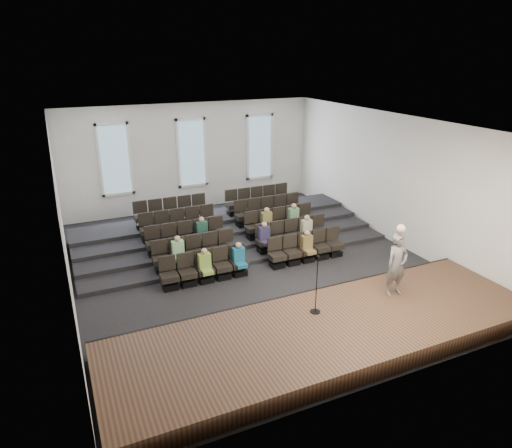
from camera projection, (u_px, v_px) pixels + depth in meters
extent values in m
plane|color=black|center=(252.00, 264.00, 16.39)|extent=(14.00, 14.00, 0.00)
cube|color=white|center=(251.00, 123.00, 14.62)|extent=(12.00, 14.00, 0.02)
cube|color=white|center=(192.00, 157.00, 21.49)|extent=(12.00, 0.04, 5.00)
cube|color=white|center=(386.00, 289.00, 9.52)|extent=(12.00, 0.04, 5.00)
cube|color=white|center=(61.00, 223.00, 13.20)|extent=(0.04, 14.00, 5.00)
cube|color=white|center=(392.00, 179.00, 17.81)|extent=(0.04, 14.00, 5.00)
cube|color=#513822|center=(330.00, 333.00, 11.95)|extent=(11.80, 3.60, 0.50)
cube|color=black|center=(297.00, 301.00, 13.46)|extent=(11.80, 0.06, 0.52)
cube|color=black|center=(228.00, 239.00, 18.35)|extent=(11.80, 4.80, 0.15)
cube|color=black|center=(224.00, 233.00, 18.77)|extent=(11.80, 3.75, 0.30)
cube|color=black|center=(219.00, 227.00, 19.19)|extent=(11.80, 2.70, 0.45)
cube|color=black|center=(215.00, 222.00, 19.61)|extent=(11.80, 1.65, 0.60)
cube|color=black|center=(170.00, 286.00, 14.64)|extent=(0.47, 0.43, 0.20)
cube|color=black|center=(169.00, 277.00, 14.53)|extent=(0.55, 0.50, 0.19)
cube|color=black|center=(167.00, 263.00, 14.57)|extent=(0.55, 0.08, 0.50)
cube|color=black|center=(188.00, 282.00, 14.87)|extent=(0.47, 0.43, 0.20)
cube|color=black|center=(188.00, 274.00, 14.76)|extent=(0.55, 0.50, 0.19)
cube|color=black|center=(185.00, 260.00, 14.80)|extent=(0.55, 0.08, 0.50)
cube|color=black|center=(206.00, 279.00, 15.10)|extent=(0.47, 0.43, 0.20)
cube|color=black|center=(205.00, 270.00, 15.00)|extent=(0.55, 0.50, 0.19)
cube|color=black|center=(203.00, 257.00, 15.03)|extent=(0.55, 0.08, 0.50)
cube|color=black|center=(223.00, 275.00, 15.34)|extent=(0.47, 0.43, 0.20)
cube|color=black|center=(222.00, 267.00, 15.23)|extent=(0.55, 0.50, 0.19)
cube|color=black|center=(220.00, 253.00, 15.26)|extent=(0.55, 0.08, 0.50)
cube|color=black|center=(239.00, 272.00, 15.57)|extent=(0.47, 0.43, 0.20)
cube|color=black|center=(239.00, 264.00, 15.46)|extent=(0.55, 0.50, 0.19)
cube|color=black|center=(237.00, 250.00, 15.49)|extent=(0.55, 0.08, 0.50)
cube|color=black|center=(277.00, 264.00, 16.12)|extent=(0.47, 0.43, 0.20)
cube|color=black|center=(277.00, 256.00, 16.01)|extent=(0.55, 0.50, 0.19)
cube|color=black|center=(275.00, 244.00, 16.05)|extent=(0.55, 0.08, 0.50)
cube|color=black|center=(292.00, 261.00, 16.35)|extent=(0.47, 0.43, 0.20)
cube|color=black|center=(292.00, 254.00, 16.24)|extent=(0.55, 0.50, 0.19)
cube|color=black|center=(290.00, 241.00, 16.28)|extent=(0.55, 0.08, 0.50)
cube|color=black|center=(306.00, 258.00, 16.58)|extent=(0.47, 0.43, 0.20)
cube|color=black|center=(307.00, 251.00, 16.47)|extent=(0.55, 0.50, 0.19)
cube|color=black|center=(304.00, 238.00, 16.51)|extent=(0.55, 0.08, 0.50)
cube|color=black|center=(321.00, 256.00, 16.81)|extent=(0.47, 0.43, 0.20)
cube|color=black|center=(321.00, 248.00, 16.70)|extent=(0.55, 0.50, 0.19)
cube|color=black|center=(319.00, 236.00, 16.74)|extent=(0.55, 0.08, 0.50)
cube|color=black|center=(334.00, 253.00, 17.04)|extent=(0.47, 0.43, 0.20)
cube|color=black|center=(335.00, 245.00, 16.93)|extent=(0.55, 0.50, 0.19)
cube|color=black|center=(332.00, 233.00, 16.97)|extent=(0.55, 0.08, 0.50)
cube|color=black|center=(162.00, 268.00, 15.49)|extent=(0.47, 0.43, 0.20)
cube|color=black|center=(161.00, 260.00, 15.38)|extent=(0.55, 0.50, 0.19)
cube|color=black|center=(159.00, 247.00, 15.41)|extent=(0.55, 0.08, 0.50)
cube|color=black|center=(179.00, 265.00, 15.72)|extent=(0.47, 0.43, 0.20)
cube|color=black|center=(179.00, 257.00, 15.61)|extent=(0.55, 0.50, 0.19)
cube|color=black|center=(176.00, 244.00, 15.64)|extent=(0.55, 0.08, 0.50)
cube|color=black|center=(196.00, 262.00, 15.95)|extent=(0.47, 0.43, 0.20)
cube|color=black|center=(196.00, 254.00, 15.84)|extent=(0.55, 0.50, 0.19)
cube|color=black|center=(193.00, 241.00, 15.87)|extent=(0.55, 0.08, 0.50)
cube|color=black|center=(212.00, 259.00, 16.18)|extent=(0.47, 0.43, 0.20)
cube|color=black|center=(212.00, 251.00, 16.07)|extent=(0.55, 0.50, 0.19)
cube|color=black|center=(210.00, 238.00, 16.10)|extent=(0.55, 0.08, 0.50)
cube|color=black|center=(228.00, 256.00, 16.41)|extent=(0.47, 0.43, 0.20)
cube|color=black|center=(228.00, 248.00, 16.30)|extent=(0.55, 0.50, 0.19)
cube|color=black|center=(226.00, 236.00, 16.33)|extent=(0.55, 0.08, 0.50)
cube|color=black|center=(264.00, 250.00, 16.96)|extent=(0.47, 0.43, 0.20)
cube|color=black|center=(264.00, 242.00, 16.85)|extent=(0.55, 0.50, 0.19)
cube|color=black|center=(262.00, 230.00, 16.89)|extent=(0.55, 0.08, 0.50)
cube|color=black|center=(279.00, 247.00, 17.19)|extent=(0.47, 0.43, 0.20)
cube|color=black|center=(279.00, 239.00, 17.08)|extent=(0.55, 0.50, 0.19)
cube|color=black|center=(277.00, 227.00, 17.12)|extent=(0.55, 0.08, 0.50)
cube|color=black|center=(293.00, 244.00, 17.42)|extent=(0.47, 0.43, 0.20)
cube|color=black|center=(293.00, 237.00, 17.31)|extent=(0.55, 0.50, 0.19)
cube|color=black|center=(291.00, 225.00, 17.35)|extent=(0.55, 0.08, 0.50)
cube|color=black|center=(306.00, 242.00, 17.65)|extent=(0.47, 0.43, 0.20)
cube|color=black|center=(307.00, 234.00, 17.54)|extent=(0.55, 0.50, 0.19)
cube|color=black|center=(304.00, 223.00, 17.58)|extent=(0.55, 0.08, 0.50)
cube|color=black|center=(320.00, 239.00, 17.88)|extent=(0.47, 0.43, 0.20)
cube|color=black|center=(320.00, 232.00, 17.77)|extent=(0.55, 0.50, 0.19)
cube|color=black|center=(318.00, 220.00, 17.81)|extent=(0.55, 0.08, 0.50)
cube|color=black|center=(155.00, 253.00, 16.33)|extent=(0.47, 0.42, 0.20)
cube|color=black|center=(154.00, 245.00, 16.22)|extent=(0.55, 0.50, 0.19)
cube|color=black|center=(152.00, 232.00, 16.25)|extent=(0.55, 0.08, 0.50)
cube|color=black|center=(171.00, 250.00, 16.56)|extent=(0.47, 0.42, 0.20)
cube|color=black|center=(171.00, 242.00, 16.45)|extent=(0.55, 0.50, 0.19)
cube|color=black|center=(169.00, 230.00, 16.48)|extent=(0.55, 0.08, 0.50)
cube|color=black|center=(187.00, 247.00, 16.79)|extent=(0.47, 0.42, 0.20)
cube|color=black|center=(187.00, 239.00, 16.68)|extent=(0.55, 0.50, 0.19)
cube|color=black|center=(185.00, 227.00, 16.71)|extent=(0.55, 0.08, 0.50)
cube|color=black|center=(203.00, 245.00, 17.02)|extent=(0.47, 0.42, 0.20)
cube|color=black|center=(203.00, 237.00, 16.91)|extent=(0.55, 0.50, 0.19)
cube|color=black|center=(200.00, 225.00, 16.94)|extent=(0.55, 0.08, 0.50)
cube|color=black|center=(218.00, 242.00, 17.25)|extent=(0.47, 0.42, 0.20)
cube|color=black|center=(218.00, 234.00, 17.14)|extent=(0.55, 0.50, 0.19)
cube|color=black|center=(216.00, 222.00, 17.17)|extent=(0.55, 0.08, 0.50)
cube|color=black|center=(253.00, 236.00, 17.81)|extent=(0.47, 0.42, 0.20)
cube|color=black|center=(253.00, 229.00, 17.70)|extent=(0.55, 0.50, 0.19)
cube|color=black|center=(251.00, 217.00, 17.73)|extent=(0.55, 0.08, 0.50)
cube|color=black|center=(267.00, 234.00, 18.04)|extent=(0.47, 0.42, 0.20)
cube|color=black|center=(267.00, 226.00, 17.93)|extent=(0.55, 0.50, 0.19)
cube|color=black|center=(265.00, 215.00, 17.96)|extent=(0.55, 0.08, 0.50)
cube|color=black|center=(280.00, 231.00, 18.27)|extent=(0.47, 0.42, 0.20)
cube|color=black|center=(281.00, 224.00, 18.16)|extent=(0.55, 0.50, 0.19)
cube|color=black|center=(278.00, 213.00, 18.19)|extent=(0.55, 0.08, 0.50)
cube|color=black|center=(294.00, 229.00, 18.50)|extent=(0.47, 0.42, 0.20)
cube|color=black|center=(294.00, 222.00, 18.39)|extent=(0.55, 0.50, 0.19)
cube|color=black|center=(292.00, 211.00, 18.42)|extent=(0.55, 0.08, 0.50)
cube|color=black|center=(306.00, 227.00, 18.73)|extent=(0.47, 0.42, 0.20)
cube|color=black|center=(307.00, 220.00, 18.62)|extent=(0.55, 0.50, 0.19)
cube|color=black|center=(304.00, 209.00, 18.65)|extent=(0.55, 0.08, 0.50)
cube|color=black|center=(148.00, 239.00, 17.17)|extent=(0.47, 0.42, 0.20)
cube|color=black|center=(148.00, 231.00, 17.06)|extent=(0.55, 0.50, 0.19)
cube|color=black|center=(146.00, 219.00, 17.10)|extent=(0.55, 0.08, 0.50)
cube|color=black|center=(164.00, 236.00, 17.40)|extent=(0.47, 0.42, 0.20)
cube|color=black|center=(164.00, 229.00, 17.29)|extent=(0.55, 0.50, 0.19)
cube|color=black|center=(162.00, 217.00, 17.33)|extent=(0.55, 0.08, 0.50)
cube|color=black|center=(180.00, 234.00, 17.63)|extent=(0.47, 0.42, 0.20)
cube|color=black|center=(179.00, 226.00, 17.52)|extent=(0.55, 0.50, 0.19)
cube|color=black|center=(177.00, 215.00, 17.56)|extent=(0.55, 0.08, 0.50)
cube|color=black|center=(194.00, 231.00, 17.86)|extent=(0.47, 0.42, 0.20)
cube|color=black|center=(194.00, 224.00, 17.75)|extent=(0.55, 0.50, 0.19)
cube|color=black|center=(192.00, 212.00, 17.79)|extent=(0.55, 0.08, 0.50)
cube|color=black|center=(209.00, 229.00, 18.09)|extent=(0.47, 0.42, 0.20)
cube|color=black|center=(209.00, 222.00, 17.98)|extent=(0.55, 0.50, 0.19)
cube|color=black|center=(207.00, 210.00, 18.02)|extent=(0.55, 0.08, 0.50)
cube|color=black|center=(243.00, 224.00, 18.65)|extent=(0.47, 0.42, 0.20)
cube|color=black|center=(243.00, 217.00, 18.54)|extent=(0.55, 0.50, 0.19)
cube|color=black|center=(240.00, 206.00, 18.57)|extent=(0.55, 0.08, 0.50)
cube|color=black|center=(256.00, 222.00, 18.88)|extent=(0.47, 0.42, 0.20)
cube|color=black|center=(256.00, 215.00, 18.77)|extent=(0.55, 0.50, 0.19)
cube|color=black|center=(254.00, 204.00, 18.80)|extent=(0.55, 0.08, 0.50)
cube|color=black|center=(269.00, 220.00, 19.11)|extent=(0.47, 0.42, 0.20)
cube|color=black|center=(269.00, 213.00, 19.00)|extent=(0.55, 0.50, 0.19)
cube|color=black|center=(267.00, 202.00, 19.03)|extent=(0.55, 0.08, 0.50)
cube|color=black|center=(282.00, 218.00, 19.34)|extent=(0.47, 0.42, 0.20)
cube|color=black|center=(282.00, 211.00, 19.23)|extent=(0.55, 0.50, 0.19)
cube|color=black|center=(280.00, 200.00, 19.26)|extent=(0.55, 0.08, 0.50)
cube|color=black|center=(294.00, 216.00, 19.57)|extent=(0.47, 0.42, 0.20)
cube|color=black|center=(294.00, 209.00, 19.46)|extent=(0.55, 0.50, 0.19)
cube|color=black|center=(292.00, 198.00, 19.49)|extent=(0.55, 0.08, 0.50)
cube|color=black|center=(143.00, 226.00, 18.01)|extent=(0.47, 0.42, 0.20)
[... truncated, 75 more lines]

